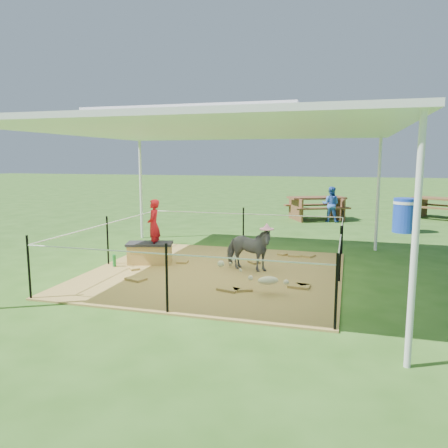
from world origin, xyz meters
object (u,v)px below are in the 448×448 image
(straw_bale, at_px, (150,254))
(green_bottle, at_px, (114,261))
(pony, at_px, (248,249))
(foal, at_px, (268,279))
(picnic_table_far, at_px, (440,208))
(woman, at_px, (154,220))
(picnic_table_near, at_px, (316,208))
(distant_person, at_px, (331,204))
(trash_barrel, at_px, (404,215))

(straw_bale, height_order, green_bottle, straw_bale)
(pony, distance_m, foal, 1.48)
(pony, relative_size, picnic_table_far, 0.54)
(woman, bearing_deg, picnic_table_near, 143.94)
(foal, bearing_deg, distant_person, 62.12)
(foal, distance_m, picnic_table_far, 11.25)
(distant_person, bearing_deg, trash_barrel, 149.88)
(picnic_table_far, bearing_deg, foal, -82.27)
(woman, height_order, distant_person, woman)
(straw_bale, height_order, woman, woman)
(foal, xyz_separation_m, picnic_table_far, (4.30, 10.40, 0.10))
(straw_bale, height_order, picnic_table_near, picnic_table_near)
(foal, relative_size, picnic_table_far, 0.50)
(distant_person, bearing_deg, woman, 72.39)
(foal, xyz_separation_m, trash_barrel, (2.74, 6.98, 0.22))
(woman, height_order, picnic_table_near, woman)
(picnic_table_far, bearing_deg, green_bottle, -98.21)
(foal, height_order, picnic_table_far, picnic_table_far)
(woman, relative_size, pony, 1.04)
(foal, height_order, picnic_table_near, picnic_table_near)
(woman, xyz_separation_m, foal, (2.57, -1.37, -0.64))
(pony, height_order, foal, pony)
(pony, relative_size, foal, 1.09)
(picnic_table_near, bearing_deg, woman, -135.03)
(woman, xyz_separation_m, picnic_table_near, (2.65, 7.63, -0.52))
(pony, bearing_deg, distant_person, 1.82)
(woman, bearing_deg, pony, 72.19)
(woman, bearing_deg, foal, 45.07)
(woman, bearing_deg, trash_barrel, 119.68)
(straw_bale, xyz_separation_m, picnic_table_near, (2.75, 7.63, 0.18))
(trash_barrel, distance_m, distant_person, 2.67)
(distant_person, bearing_deg, picnic_table_near, -35.06)
(trash_barrel, bearing_deg, green_bottle, -134.49)
(foal, bearing_deg, picnic_table_near, 65.55)
(green_bottle, xyz_separation_m, foal, (3.22, -0.92, 0.13))
(picnic_table_near, distance_m, distant_person, 0.70)
(pony, bearing_deg, picnic_table_far, -17.15)
(pony, bearing_deg, trash_barrel, -19.43)
(green_bottle, bearing_deg, foal, -15.89)
(woman, bearing_deg, green_bottle, -72.23)
(green_bottle, relative_size, distant_person, 0.20)
(foal, xyz_separation_m, picnic_table_near, (0.08, 9.00, 0.12))
(pony, xyz_separation_m, picnic_table_near, (0.71, 7.66, -0.04))
(straw_bale, height_order, trash_barrel, trash_barrel)
(trash_barrel, relative_size, picnic_table_far, 0.55)
(woman, distance_m, distant_person, 7.86)
(straw_bale, distance_m, foal, 3.00)
(straw_bale, xyz_separation_m, distant_person, (3.26, 7.19, 0.38))
(straw_bale, bearing_deg, green_bottle, -140.71)
(picnic_table_near, bearing_deg, pony, -121.16)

